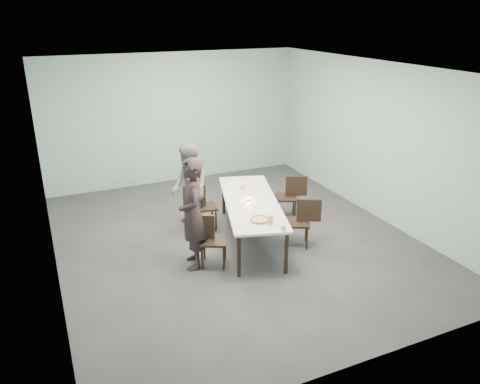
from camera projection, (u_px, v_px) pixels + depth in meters
name	position (u px, v px, depth m)	size (l,w,h in m)	color
ground	(235.00, 239.00, 8.42)	(7.00, 7.00, 0.00)	#333335
room_shell	(234.00, 129.00, 7.69)	(6.02, 7.02, 3.01)	#8FB5AF
table	(251.00, 204.00, 8.18)	(1.61, 2.75, 0.75)	white
chair_near_left	(208.00, 237.00, 7.42)	(0.65, 0.56, 0.87)	black
chair_far_left	(201.00, 204.00, 8.68)	(0.64, 0.48, 0.87)	black
chair_near_right	(302.00, 219.00, 8.04)	(0.64, 0.57, 0.87)	black
chair_far_right	(290.00, 194.00, 9.13)	(0.65, 0.56, 0.87)	black
diner_near	(193.00, 214.00, 7.26)	(0.66, 0.43, 1.81)	black
diner_far	(189.00, 188.00, 8.54)	(0.80, 0.62, 1.64)	slate
pizza	(260.00, 220.00, 7.37)	(0.34, 0.34, 0.04)	white
side_plate	(264.00, 212.00, 7.70)	(0.18, 0.18, 0.01)	white
beer_glass	(270.00, 220.00, 7.22)	(0.08, 0.08, 0.15)	gold
water_tumbler	(283.00, 228.00, 7.04)	(0.08, 0.08, 0.09)	silver
tealight	(248.00, 199.00, 8.16)	(0.06, 0.06, 0.05)	silver
amber_tumbler	(243.00, 187.00, 8.67)	(0.07, 0.07, 0.08)	gold
menu	(235.00, 184.00, 8.92)	(0.30, 0.22, 0.01)	silver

